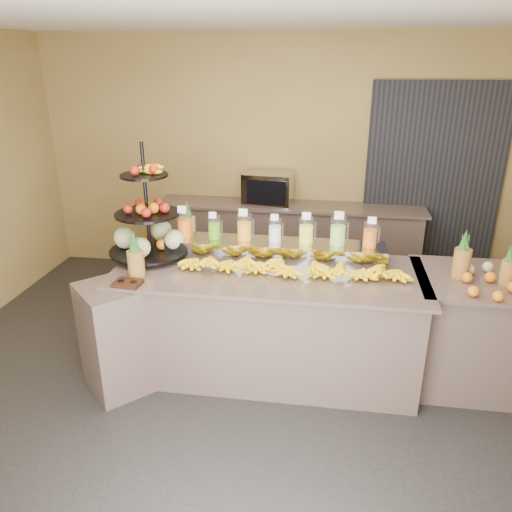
% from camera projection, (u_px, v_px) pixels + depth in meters
% --- Properties ---
extents(ground, '(6.00, 6.00, 0.00)m').
position_uv_depth(ground, '(263.00, 390.00, 4.07)').
color(ground, black).
rests_on(ground, ground).
extents(room_envelope, '(6.04, 5.02, 2.82)m').
position_uv_depth(room_envelope, '(300.00, 143.00, 4.07)').
color(room_envelope, olive).
rests_on(room_envelope, ground).
extents(buffet_counter, '(2.75, 1.25, 0.93)m').
position_uv_depth(buffet_counter, '(254.00, 323.00, 4.16)').
color(buffet_counter, gray).
rests_on(buffet_counter, ground).
extents(right_counter, '(1.08, 0.88, 0.93)m').
position_uv_depth(right_counter, '(478.00, 331.00, 4.03)').
color(right_counter, gray).
rests_on(right_counter, ground).
extents(back_ledge, '(3.10, 0.55, 0.93)m').
position_uv_depth(back_ledge, '(289.00, 242.00, 5.97)').
color(back_ledge, gray).
rests_on(back_ledge, ground).
extents(pitcher_tray, '(1.85, 0.30, 0.15)m').
position_uv_depth(pitcher_tray, '(275.00, 250.00, 4.23)').
color(pitcher_tray, gray).
rests_on(pitcher_tray, buffet_counter).
extents(juice_pitcher_orange_a, '(0.13, 0.13, 0.30)m').
position_uv_depth(juice_pitcher_orange_a, '(185.00, 226.00, 4.27)').
color(juice_pitcher_orange_a, silver).
rests_on(juice_pitcher_orange_a, pitcher_tray).
extents(juice_pitcher_green, '(0.11, 0.11, 0.26)m').
position_uv_depth(juice_pitcher_green, '(214.00, 229.00, 4.24)').
color(juice_pitcher_green, silver).
rests_on(juice_pitcher_green, pitcher_tray).
extents(juice_pitcher_orange_b, '(0.12, 0.13, 0.30)m').
position_uv_depth(juice_pitcher_orange_b, '(244.00, 229.00, 4.20)').
color(juice_pitcher_orange_b, silver).
rests_on(juice_pitcher_orange_b, pitcher_tray).
extents(juice_pitcher_milk, '(0.11, 0.11, 0.26)m').
position_uv_depth(juice_pitcher_milk, '(275.00, 232.00, 4.17)').
color(juice_pitcher_milk, silver).
rests_on(juice_pitcher_milk, pitcher_tray).
extents(juice_pitcher_lemon, '(0.12, 0.13, 0.30)m').
position_uv_depth(juice_pitcher_lemon, '(306.00, 232.00, 4.13)').
color(juice_pitcher_lemon, silver).
rests_on(juice_pitcher_lemon, pitcher_tray).
extents(juice_pitcher_lime, '(0.13, 0.14, 0.32)m').
position_uv_depth(juice_pitcher_lime, '(338.00, 233.00, 4.09)').
color(juice_pitcher_lime, silver).
rests_on(juice_pitcher_lime, pitcher_tray).
extents(juice_pitcher_orange_c, '(0.12, 0.12, 0.28)m').
position_uv_depth(juice_pitcher_orange_c, '(370.00, 236.00, 4.06)').
color(juice_pitcher_orange_c, silver).
rests_on(juice_pitcher_orange_c, pitcher_tray).
extents(banana_heap, '(1.88, 0.17, 0.16)m').
position_uv_depth(banana_heap, '(294.00, 265.00, 3.94)').
color(banana_heap, yellow).
rests_on(banana_heap, buffet_counter).
extents(fruit_stand, '(0.85, 0.85, 0.97)m').
position_uv_depth(fruit_stand, '(154.00, 229.00, 4.21)').
color(fruit_stand, black).
rests_on(fruit_stand, buffet_counter).
extents(condiment_caddy, '(0.22, 0.17, 0.03)m').
position_uv_depth(condiment_caddy, '(128.00, 283.00, 3.75)').
color(condiment_caddy, black).
rests_on(condiment_caddy, buffet_counter).
extents(pineapple_left_a, '(0.13, 0.13, 0.38)m').
position_uv_depth(pineapple_left_a, '(136.00, 261.00, 3.83)').
color(pineapple_left_a, brown).
rests_on(pineapple_left_a, buffet_counter).
extents(pineapple_left_b, '(0.14, 0.14, 0.43)m').
position_uv_depth(pineapple_left_b, '(188.00, 229.00, 4.48)').
color(pineapple_left_b, brown).
rests_on(pineapple_left_b, buffet_counter).
extents(right_fruit_pile, '(0.43, 0.42, 0.23)m').
position_uv_depth(right_fruit_pile, '(484.00, 276.00, 3.72)').
color(right_fruit_pile, brown).
rests_on(right_fruit_pile, right_counter).
extents(oven_warmer, '(0.58, 0.43, 0.37)m').
position_uv_depth(oven_warmer, '(268.00, 188.00, 5.76)').
color(oven_warmer, gray).
rests_on(oven_warmer, back_ledge).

